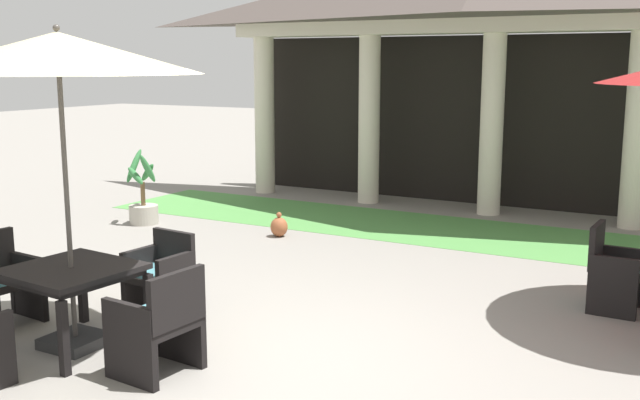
# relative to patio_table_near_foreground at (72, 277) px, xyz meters

# --- Properties ---
(ground_plane) EXTENTS (60.00, 60.00, 0.00)m
(ground_plane) POSITION_rel_patio_table_near_foreground_xyz_m (1.54, 0.62, -0.65)
(ground_plane) COLOR gray
(background_pavilion) EXTENTS (10.24, 2.54, 4.50)m
(background_pavilion) POSITION_rel_patio_table_near_foreground_xyz_m (1.54, 7.87, 2.80)
(background_pavilion) COLOR beige
(background_pavilion) RESTS_ON ground
(lawn_strip) EXTENTS (12.04, 2.17, 0.01)m
(lawn_strip) POSITION_rel_patio_table_near_foreground_xyz_m (1.54, 6.16, -0.65)
(lawn_strip) COLOR #519347
(lawn_strip) RESTS_ON ground
(patio_table_near_foreground) EXTENTS (1.10, 1.10, 0.75)m
(patio_table_near_foreground) POSITION_rel_patio_table_near_foreground_xyz_m (0.00, 0.00, 0.00)
(patio_table_near_foreground) COLOR black
(patio_table_near_foreground) RESTS_ON ground
(patio_umbrella_near_foreground) EXTENTS (2.47, 2.47, 2.87)m
(patio_umbrella_near_foreground) POSITION_rel_patio_table_near_foreground_xyz_m (-0.00, 0.00, 1.94)
(patio_umbrella_near_foreground) COLOR #2D2D2D
(patio_umbrella_near_foreground) RESTS_ON ground
(patio_chair_near_foreground_west) EXTENTS (0.59, 0.63, 0.90)m
(patio_chair_near_foreground_west) POSITION_rel_patio_table_near_foreground_xyz_m (-1.08, 0.10, -0.23)
(patio_chair_near_foreground_west) COLOR black
(patio_chair_near_foreground_west) RESTS_ON ground
(patio_chair_near_foreground_east) EXTENTS (0.63, 0.67, 0.91)m
(patio_chair_near_foreground_east) POSITION_rel_patio_table_near_foreground_xyz_m (1.08, -0.10, -0.23)
(patio_chair_near_foreground_east) COLOR black
(patio_chair_near_foreground_east) RESTS_ON ground
(patio_chair_near_foreground_north) EXTENTS (0.61, 0.57, 0.84)m
(patio_chair_near_foreground_north) POSITION_rel_patio_table_near_foreground_xyz_m (0.10, 1.08, -0.25)
(patio_chair_near_foreground_north) COLOR black
(patio_chair_near_foreground_north) RESTS_ON ground
(patio_chair_mid_left_west) EXTENTS (0.51, 0.56, 0.90)m
(patio_chair_mid_left_west) POSITION_rel_patio_table_near_foreground_xyz_m (4.12, 3.44, -0.25)
(patio_chair_mid_left_west) COLOR black
(patio_chair_mid_left_west) RESTS_ON ground
(potted_palm_left_edge) EXTENTS (0.46, 0.46, 1.20)m
(potted_palm_left_edge) POSITION_rel_patio_table_near_foreground_xyz_m (-3.07, 4.33, -0.34)
(potted_palm_left_edge) COLOR #B2AD9E
(potted_palm_left_edge) RESTS_ON ground
(terracotta_urn) EXTENTS (0.26, 0.26, 0.37)m
(terracotta_urn) POSITION_rel_patio_table_near_foreground_xyz_m (-0.69, 4.61, -0.50)
(terracotta_urn) COLOR #9E5633
(terracotta_urn) RESTS_ON ground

